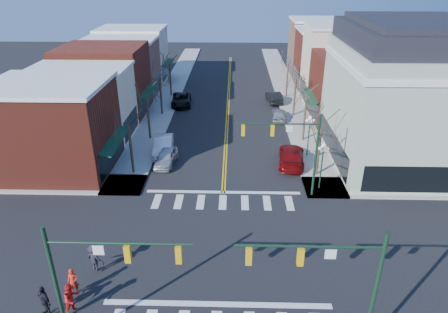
# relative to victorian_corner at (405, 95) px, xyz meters

# --- Properties ---
(ground) EXTENTS (160.00, 160.00, 0.00)m
(ground) POSITION_rel_victorian_corner_xyz_m (-16.50, -14.50, -6.66)
(ground) COLOR black
(ground) RESTS_ON ground
(sidewalk_left) EXTENTS (3.50, 70.00, 0.15)m
(sidewalk_left) POSITION_rel_victorian_corner_xyz_m (-25.25, 5.50, -6.58)
(sidewalk_left) COLOR #9E9B93
(sidewalk_left) RESTS_ON ground
(sidewalk_right) EXTENTS (3.50, 70.00, 0.15)m
(sidewalk_right) POSITION_rel_victorian_corner_xyz_m (-7.75, 5.50, -6.58)
(sidewalk_right) COLOR #9E9B93
(sidewalk_right) RESTS_ON ground
(bldg_left_brick_a) EXTENTS (10.00, 8.50, 8.00)m
(bldg_left_brick_a) POSITION_rel_victorian_corner_xyz_m (-32.00, -2.75, -2.66)
(bldg_left_brick_a) COLOR maroon
(bldg_left_brick_a) RESTS_ON ground
(bldg_left_stucco_a) EXTENTS (10.00, 7.00, 7.50)m
(bldg_left_stucco_a) POSITION_rel_victorian_corner_xyz_m (-32.00, 5.00, -2.91)
(bldg_left_stucco_a) COLOR beige
(bldg_left_stucco_a) RESTS_ON ground
(bldg_left_brick_b) EXTENTS (10.00, 9.00, 8.50)m
(bldg_left_brick_b) POSITION_rel_victorian_corner_xyz_m (-32.00, 13.00, -2.41)
(bldg_left_brick_b) COLOR maroon
(bldg_left_brick_b) RESTS_ON ground
(bldg_left_tan) EXTENTS (10.00, 7.50, 7.80)m
(bldg_left_tan) POSITION_rel_victorian_corner_xyz_m (-32.00, 21.25, -2.76)
(bldg_left_tan) COLOR #9C6E56
(bldg_left_tan) RESTS_ON ground
(bldg_left_stucco_b) EXTENTS (10.00, 8.00, 8.20)m
(bldg_left_stucco_b) POSITION_rel_victorian_corner_xyz_m (-32.00, 29.00, -2.56)
(bldg_left_stucco_b) COLOR beige
(bldg_left_stucco_b) RESTS_ON ground
(bldg_right_brick_a) EXTENTS (10.00, 8.50, 8.00)m
(bldg_right_brick_a) POSITION_rel_victorian_corner_xyz_m (-1.00, 11.25, -2.66)
(bldg_right_brick_a) COLOR maroon
(bldg_right_brick_a) RESTS_ON ground
(bldg_right_stucco) EXTENTS (10.00, 7.00, 10.00)m
(bldg_right_stucco) POSITION_rel_victorian_corner_xyz_m (-1.00, 19.00, -1.66)
(bldg_right_stucco) COLOR beige
(bldg_right_stucco) RESTS_ON ground
(bldg_right_brick_b) EXTENTS (10.00, 8.00, 8.50)m
(bldg_right_brick_b) POSITION_rel_victorian_corner_xyz_m (-1.00, 26.50, -2.41)
(bldg_right_brick_b) COLOR maroon
(bldg_right_brick_b) RESTS_ON ground
(bldg_right_tan) EXTENTS (10.00, 8.00, 9.00)m
(bldg_right_tan) POSITION_rel_victorian_corner_xyz_m (-1.00, 34.50, -2.16)
(bldg_right_tan) COLOR #9C6E56
(bldg_right_tan) RESTS_ON ground
(victorian_corner) EXTENTS (12.25, 14.25, 13.30)m
(victorian_corner) POSITION_rel_victorian_corner_xyz_m (0.00, 0.00, 0.00)
(victorian_corner) COLOR #AABBA2
(victorian_corner) RESTS_ON ground
(traffic_mast_near_left) EXTENTS (6.60, 0.28, 7.20)m
(traffic_mast_near_left) POSITION_rel_victorian_corner_xyz_m (-22.05, -21.90, -1.95)
(traffic_mast_near_left) COLOR #14331E
(traffic_mast_near_left) RESTS_ON ground
(traffic_mast_near_right) EXTENTS (6.60, 0.28, 7.20)m
(traffic_mast_near_right) POSITION_rel_victorian_corner_xyz_m (-10.95, -21.90, -1.95)
(traffic_mast_near_right) COLOR #14331E
(traffic_mast_near_right) RESTS_ON ground
(traffic_mast_far_right) EXTENTS (6.60, 0.28, 7.20)m
(traffic_mast_far_right) POSITION_rel_victorian_corner_xyz_m (-10.95, -7.10, -1.95)
(traffic_mast_far_right) COLOR #14331E
(traffic_mast_far_right) RESTS_ON ground
(lamppost_corner) EXTENTS (0.36, 0.36, 4.33)m
(lamppost_corner) POSITION_rel_victorian_corner_xyz_m (-8.30, -6.00, -3.70)
(lamppost_corner) COLOR #14331E
(lamppost_corner) RESTS_ON ground
(lamppost_midblock) EXTENTS (0.36, 0.36, 4.33)m
(lamppost_midblock) POSITION_rel_victorian_corner_xyz_m (-8.30, 0.50, -3.70)
(lamppost_midblock) COLOR #14331E
(lamppost_midblock) RESTS_ON ground
(tree_left_a) EXTENTS (0.24, 0.24, 4.76)m
(tree_left_a) POSITION_rel_victorian_corner_xyz_m (-24.90, -3.50, -4.28)
(tree_left_a) COLOR #382B21
(tree_left_a) RESTS_ON ground
(tree_left_b) EXTENTS (0.24, 0.24, 5.04)m
(tree_left_b) POSITION_rel_victorian_corner_xyz_m (-24.90, 4.50, -4.14)
(tree_left_b) COLOR #382B21
(tree_left_b) RESTS_ON ground
(tree_left_c) EXTENTS (0.24, 0.24, 4.55)m
(tree_left_c) POSITION_rel_victorian_corner_xyz_m (-24.90, 12.50, -4.38)
(tree_left_c) COLOR #382B21
(tree_left_c) RESTS_ON ground
(tree_left_d) EXTENTS (0.24, 0.24, 4.90)m
(tree_left_d) POSITION_rel_victorian_corner_xyz_m (-24.90, 20.50, -4.21)
(tree_left_d) COLOR #382B21
(tree_left_d) RESTS_ON ground
(tree_right_a) EXTENTS (0.24, 0.24, 4.62)m
(tree_right_a) POSITION_rel_victorian_corner_xyz_m (-8.10, -3.50, -4.35)
(tree_right_a) COLOR #382B21
(tree_right_a) RESTS_ON ground
(tree_right_b) EXTENTS (0.24, 0.24, 5.18)m
(tree_right_b) POSITION_rel_victorian_corner_xyz_m (-8.10, 4.50, -4.07)
(tree_right_b) COLOR #382B21
(tree_right_b) RESTS_ON ground
(tree_right_c) EXTENTS (0.24, 0.24, 4.83)m
(tree_right_c) POSITION_rel_victorian_corner_xyz_m (-8.10, 12.50, -4.24)
(tree_right_c) COLOR #382B21
(tree_right_c) RESTS_ON ground
(tree_right_d) EXTENTS (0.24, 0.24, 4.97)m
(tree_right_d) POSITION_rel_victorian_corner_xyz_m (-8.10, 20.50, -4.17)
(tree_right_d) COLOR #382B21
(tree_right_d) RESTS_ON ground
(car_left_near) EXTENTS (2.09, 4.38, 1.45)m
(car_left_near) POSITION_rel_victorian_corner_xyz_m (-22.14, -1.54, -5.93)
(car_left_near) COLOR silver
(car_left_near) RESTS_ON ground
(car_left_mid) EXTENTS (2.22, 5.27, 1.69)m
(car_left_mid) POSITION_rel_victorian_corner_xyz_m (-22.82, 0.85, -5.81)
(car_left_mid) COLOR white
(car_left_mid) RESTS_ON ground
(car_left_far) EXTENTS (2.97, 5.70, 1.53)m
(car_left_far) POSITION_rel_victorian_corner_xyz_m (-22.90, 16.49, -5.89)
(car_left_far) COLOR black
(car_left_far) RESTS_ON ground
(car_right_near) EXTENTS (3.03, 6.03, 1.68)m
(car_right_near) POSITION_rel_victorian_corner_xyz_m (-10.10, -1.12, -5.82)
(car_right_near) COLOR maroon
(car_right_near) RESTS_ON ground
(car_right_mid) EXTENTS (2.03, 4.28, 1.41)m
(car_right_mid) POSITION_rel_victorian_corner_xyz_m (-10.10, 11.07, -5.95)
(car_right_mid) COLOR #B9B9BE
(car_right_mid) RESTS_ON ground
(car_right_far) EXTENTS (2.23, 4.87, 1.55)m
(car_right_far) POSITION_rel_victorian_corner_xyz_m (-10.10, 17.96, -5.88)
(car_right_far) COLOR black
(car_right_far) RESTS_ON ground
(pedestrian_red_a) EXTENTS (0.68, 0.51, 1.69)m
(pedestrian_red_a) POSITION_rel_victorian_corner_xyz_m (-24.82, -18.58, -5.66)
(pedestrian_red_a) COLOR red
(pedestrian_red_a) RESTS_ON sidewalk_left
(pedestrian_red_b) EXTENTS (1.13, 1.19, 1.94)m
(pedestrian_red_b) POSITION_rel_victorian_corner_xyz_m (-24.36, -20.00, -5.54)
(pedestrian_red_b) COLOR red
(pedestrian_red_b) RESTS_ON sidewalk_left
(pedestrian_dark_a) EXTENTS (1.19, 1.05, 1.93)m
(pedestrian_dark_a) POSITION_rel_victorian_corner_xyz_m (-25.80, -20.16, -5.54)
(pedestrian_dark_a) COLOR black
(pedestrian_dark_a) RESTS_ON sidewalk_left
(pedestrian_dark_b) EXTENTS (1.43, 1.18, 1.92)m
(pedestrian_dark_b) POSITION_rel_victorian_corner_xyz_m (-24.16, -16.61, -5.55)
(pedestrian_dark_b) COLOR black
(pedestrian_dark_b) RESTS_ON sidewalk_left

